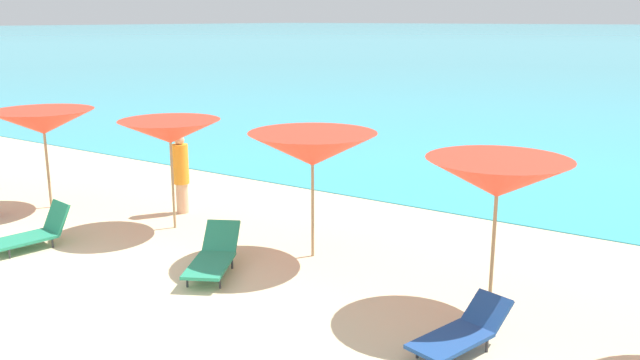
% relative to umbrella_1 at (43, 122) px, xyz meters
% --- Properties ---
extents(ground_plane, '(50.00, 100.00, 0.30)m').
position_rel_umbrella_1_xyz_m(ground_plane, '(4.90, 6.34, -1.98)').
color(ground_plane, beige).
extents(umbrella_1, '(2.21, 2.21, 2.08)m').
position_rel_umbrella_1_xyz_m(umbrella_1, '(0.00, 0.00, 0.00)').
color(umbrella_1, '#9E7F59').
rests_on(umbrella_1, ground_plane).
extents(umbrella_2, '(1.96, 1.96, 2.08)m').
position_rel_umbrella_1_xyz_m(umbrella_2, '(3.23, 0.46, 0.04)').
color(umbrella_2, '#9E7F59').
rests_on(umbrella_2, ground_plane).
extents(umbrella_3, '(2.33, 2.33, 2.12)m').
position_rel_umbrella_1_xyz_m(umbrella_3, '(6.31, 0.66, 0.01)').
color(umbrella_3, '#9E7F59').
rests_on(umbrella_3, ground_plane).
extents(umbrella_4, '(2.01, 2.01, 2.12)m').
position_rel_umbrella_1_xyz_m(umbrella_4, '(9.52, 0.33, 0.03)').
color(umbrella_4, '#9E7F59').
rests_on(umbrella_4, ground_plane).
extents(lounge_chair_0, '(1.27, 1.68, 0.64)m').
position_rel_umbrella_1_xyz_m(lounge_chair_0, '(5.44, -0.83, -1.55)').
color(lounge_chair_0, '#268C66').
rests_on(lounge_chair_0, ground_plane).
extents(lounge_chair_2, '(0.81, 1.41, 0.72)m').
position_rel_umbrella_1_xyz_m(lounge_chair_2, '(2.00, -1.70, -1.55)').
color(lounge_chair_2, '#268C66').
rests_on(lounge_chair_2, ground_plane).
extents(lounge_chair_3, '(0.88, 1.54, 0.54)m').
position_rel_umbrella_1_xyz_m(lounge_chair_3, '(9.66, -1.04, -1.58)').
color(lounge_chair_3, '#1E478C').
rests_on(lounge_chair_3, ground_plane).
extents(beachgoer_1, '(0.33, 0.33, 1.63)m').
position_rel_umbrella_1_xyz_m(beachgoer_1, '(2.62, 1.27, -0.97)').
color(beachgoer_1, '#DBAA84').
rests_on(beachgoer_1, ground_plane).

